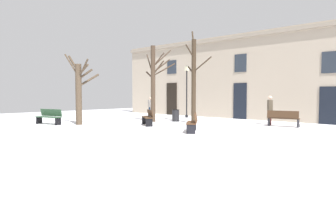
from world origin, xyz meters
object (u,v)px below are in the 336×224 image
tree_left_of_center (79,90)px  bench_near_lamp (283,118)px  bench_far_corner (49,117)px  litter_bin (176,115)px  person_strolling (151,106)px  tree_foreground (154,82)px  person_by_shop_door (270,109)px  tree_right_of_center (194,79)px  streetlamp (187,86)px  bench_facing_shops (148,117)px  bench_back_to_back_right (193,122)px

tree_left_of_center → bench_near_lamp: (9.41, 7.13, -1.60)m
bench_far_corner → bench_near_lamp: bearing=23.7°
litter_bin → person_strolling: person_strolling is taller
tree_foreground → bench_far_corner: 6.84m
tree_foreground → bench_far_corner: size_ratio=2.66×
person_by_shop_door → person_strolling: bearing=46.4°
bench_near_lamp → person_strolling: person_strolling is taller
tree_right_of_center → streetlamp: bearing=134.9°
bench_near_lamp → person_by_shop_door: bearing=-36.2°
bench_far_corner → tree_foreground: bearing=45.4°
streetlamp → bench_far_corner: (-2.57, -9.88, -1.99)m
bench_near_lamp → streetlamp: bearing=-21.5°
tree_left_of_center → person_by_shop_door: size_ratio=2.46×
litter_bin → bench_facing_shops: bearing=-79.4°
bench_facing_shops → bench_near_lamp: (6.07, 4.66, -0.00)m
bench_far_corner → person_strolling: (-0.34, 8.78, 0.40)m
tree_right_of_center → tree_left_of_center: tree_right_of_center is taller
person_strolling → tree_right_of_center: bearing=-80.9°
tree_foreground → bench_facing_shops: 3.25m
tree_left_of_center → bench_back_to_back_right: tree_left_of_center is taller
tree_right_of_center → person_strolling: 6.92m
bench_facing_shops → person_by_shop_door: (5.05, 5.14, 0.49)m
litter_bin → person_strolling: (-4.58, 2.07, 0.47)m
tree_foreground → tree_left_of_center: bearing=-112.8°
tree_right_of_center → bench_far_corner: (-5.93, -6.52, -2.29)m
person_by_shop_door → tree_foreground: bearing=72.7°
bench_facing_shops → tree_right_of_center: bearing=103.1°
tree_right_of_center → bench_back_to_back_right: 5.11m
tree_right_of_center → litter_bin: bearing=173.2°
bench_near_lamp → tree_left_of_center: bearing=26.5°
litter_bin → bench_near_lamp: size_ratio=0.45×
tree_left_of_center → tree_foreground: (1.85, 4.40, 0.57)m
bench_far_corner → person_by_shop_door: size_ratio=1.08×
litter_bin → bench_far_corner: (-4.25, -6.72, 0.07)m
streetlamp → person_strolling: size_ratio=2.56×
litter_bin → person_by_shop_door: size_ratio=0.46×
tree_left_of_center → bench_far_corner: bearing=-142.3°
bench_facing_shops → bench_near_lamp: 7.65m
person_strolling → tree_left_of_center: bearing=-137.6°
bench_facing_shops → person_by_shop_door: bearing=79.4°
tree_right_of_center → tree_left_of_center: 6.99m
streetlamp → litter_bin: (1.68, -3.16, -2.06)m
litter_bin → bench_near_lamp: bench_near_lamp is taller
person_strolling → tree_foreground: bearing=-102.3°
bench_facing_shops → tree_left_of_center: bearing=-109.6°
tree_right_of_center → bench_far_corner: size_ratio=3.17×
streetlamp → tree_left_of_center: bearing=-97.0°
tree_right_of_center → bench_facing_shops: (-1.10, -2.89, -2.29)m
bench_facing_shops → bench_back_to_back_right: (3.91, -0.71, -0.01)m
tree_right_of_center → bench_facing_shops: tree_right_of_center is taller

